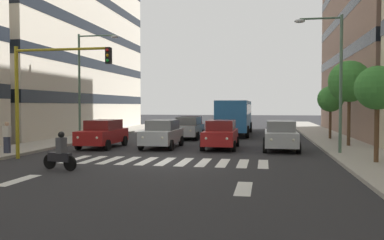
{
  "coord_description": "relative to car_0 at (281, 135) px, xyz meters",
  "views": [
    {
      "loc": [
        -4.55,
        18.22,
        2.63
      ],
      "look_at": [
        -0.32,
        -5.2,
        1.76
      ],
      "focal_mm": 37.75,
      "sensor_mm": 36.0,
      "label": 1
    }
  ],
  "objects": [
    {
      "name": "lane_arrow_0",
      "position": [
        1.56,
        11.26,
        -0.88
      ],
      "size": [
        0.5,
        2.2,
        0.01
      ],
      "primitive_type": "cube",
      "color": "silver",
      "rests_on": "ground_plane"
    },
    {
      "name": "pedestrian_waiting",
      "position": [
        14.08,
        5.17,
        0.11
      ],
      "size": [
        0.36,
        0.24,
        1.63
      ],
      "color": "#2D3347",
      "rests_on": "sidewalk_right"
    },
    {
      "name": "street_lamp_right",
      "position": [
        13.43,
        -2.85,
        3.84
      ],
      "size": [
        3.03,
        0.28,
        7.51
      ],
      "color": "#4C6B56",
      "rests_on": "sidewalk_right"
    },
    {
      "name": "crosswalk_markings",
      "position": [
        5.47,
        5.76,
        -0.88
      ],
      "size": [
        9.45,
        2.8,
        0.01
      ],
      "color": "silver",
      "rests_on": "ground_plane"
    },
    {
      "name": "sidewalk_left",
      "position": [
        -4.01,
        5.76,
        -0.81
      ],
      "size": [
        3.31,
        90.0,
        0.15
      ],
      "primitive_type": "cube",
      "color": "#9E998E",
      "rests_on": "ground_plane"
    },
    {
      "name": "car_3",
      "position": [
        10.78,
        0.46,
        0.0
      ],
      "size": [
        2.02,
        4.44,
        1.72
      ],
      "color": "maroon",
      "rests_on": "ground_plane"
    },
    {
      "name": "street_tree_2",
      "position": [
        -3.9,
        -7.42,
        2.19
      ],
      "size": [
        1.92,
        1.92,
        3.91
      ],
      "color": "#513823",
      "rests_on": "sidewalk_left"
    },
    {
      "name": "car_row2_0",
      "position": [
        6.81,
        -7.47,
        0.0
      ],
      "size": [
        2.02,
        4.44,
        1.72
      ],
      "color": "maroon",
      "rests_on": "ground_plane"
    },
    {
      "name": "car_1",
      "position": [
        3.52,
        -0.24,
        0.0
      ],
      "size": [
        2.02,
        4.44,
        1.72
      ],
      "color": "maroon",
      "rests_on": "ground_plane"
    },
    {
      "name": "car_row2_1",
      "position": [
        6.78,
        -6.88,
        0.0
      ],
      "size": [
        2.02,
        4.44,
        1.72
      ],
      "color": "#B2B7BC",
      "rests_on": "ground_plane"
    },
    {
      "name": "motorcycle_with_rider",
      "position": [
        9.09,
        8.89,
        -0.24
      ],
      "size": [
        1.66,
        0.56,
        1.57
      ],
      "color": "black",
      "rests_on": "ground_plane"
    },
    {
      "name": "ground_plane",
      "position": [
        5.47,
        5.76,
        -0.89
      ],
      "size": [
        180.0,
        180.0,
        0.0
      ],
      "primitive_type": "plane",
      "color": "#262628"
    },
    {
      "name": "car_0",
      "position": [
        0.0,
        0.0,
        0.0
      ],
      "size": [
        2.02,
        4.44,
        1.72
      ],
      "color": "#B2B7BC",
      "rests_on": "ground_plane"
    },
    {
      "name": "car_2",
      "position": [
        7.14,
        -0.14,
        0.0
      ],
      "size": [
        2.02,
        4.44,
        1.72
      ],
      "color": "#B2B7BC",
      "rests_on": "ground_plane"
    },
    {
      "name": "street_tree_0",
      "position": [
        -3.88,
        5.32,
        2.47
      ],
      "size": [
        1.91,
        1.91,
        4.19
      ],
      "color": "#513823",
      "rests_on": "sidewalk_left"
    },
    {
      "name": "lane_arrow_1",
      "position": [
        9.39,
        11.26,
        -0.88
      ],
      "size": [
        0.5,
        2.2,
        0.01
      ],
      "primitive_type": "cube",
      "color": "silver",
      "rests_on": "ground_plane"
    },
    {
      "name": "bus_behind_traffic",
      "position": [
        3.52,
        -12.07,
        0.97
      ],
      "size": [
        2.78,
        10.5,
        3.0
      ],
      "color": "#286BAD",
      "rests_on": "ground_plane"
    },
    {
      "name": "street_lamp_left",
      "position": [
        -2.58,
        1.98,
        3.59
      ],
      "size": [
        2.46,
        0.28,
        7.15
      ],
      "color": "#4C6B56",
      "rests_on": "sidewalk_left"
    },
    {
      "name": "street_tree_1",
      "position": [
        -4.17,
        -2.1,
        3.19
      ],
      "size": [
        2.54,
        2.54,
        5.21
      ],
      "color": "#513823",
      "rests_on": "sidewalk_left"
    },
    {
      "name": "traffic_light_gantry",
      "position": [
        11.45,
        6.02,
        2.86
      ],
      "size": [
        4.98,
        0.36,
        5.5
      ],
      "color": "#AD991E",
      "rests_on": "ground_plane"
    },
    {
      "name": "building_right_block_0",
      "position": [
        22.06,
        -12.86,
        12.06
      ],
      "size": [
        10.94,
        25.81,
        25.9
      ],
      "color": "beige",
      "rests_on": "ground_plane"
    }
  ]
}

